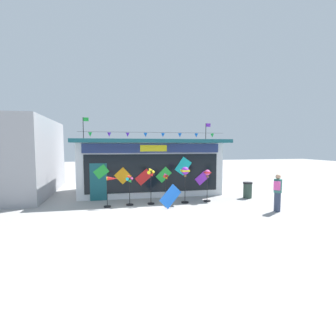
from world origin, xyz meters
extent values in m
plane|color=#9E9B99|center=(0.00, 0.00, 0.00)|extent=(80.00, 80.00, 0.00)
cube|color=silver|center=(0.52, 5.96, 1.55)|extent=(8.28, 4.38, 3.10)
cube|color=#195660|center=(0.52, 5.51, 3.20)|extent=(8.68, 5.29, 0.20)
cube|color=navy|center=(0.52, 3.73, 2.79)|extent=(7.62, 0.08, 0.50)
cube|color=yellow|center=(0.52, 3.70, 2.79)|extent=(1.49, 0.04, 0.35)
cube|color=black|center=(0.52, 3.74, 1.41)|extent=(7.45, 0.06, 2.11)
cube|color=#195660|center=(-2.46, 3.73, 1.00)|extent=(0.90, 0.07, 2.00)
cube|color=green|center=(-2.31, 3.68, 1.56)|extent=(0.86, 0.03, 0.82)
cube|color=orange|center=(-1.18, 3.68, 1.31)|extent=(0.95, 0.03, 0.95)
cube|color=red|center=(-0.05, 3.68, 1.21)|extent=(0.99, 0.03, 0.94)
cube|color=green|center=(1.08, 3.68, 1.31)|extent=(0.93, 0.03, 0.92)
cube|color=#19B7BC|center=(2.22, 3.68, 1.77)|extent=(1.01, 0.03, 1.08)
cube|color=purple|center=(3.35, 3.68, 1.06)|extent=(0.89, 0.03, 0.86)
cylinder|color=black|center=(0.52, 3.44, 3.65)|extent=(7.95, 0.01, 0.01)
cone|color=green|center=(-2.81, 3.44, 3.51)|extent=(0.20, 0.20, 0.22)
cone|color=purple|center=(-1.86, 3.44, 3.51)|extent=(0.20, 0.20, 0.22)
cone|color=purple|center=(-0.91, 3.44, 3.51)|extent=(0.20, 0.20, 0.22)
cone|color=blue|center=(0.04, 3.44, 3.51)|extent=(0.20, 0.20, 0.22)
cone|color=blue|center=(0.99, 3.44, 3.51)|extent=(0.20, 0.20, 0.22)
cone|color=blue|center=(1.95, 3.44, 3.51)|extent=(0.20, 0.20, 0.22)
cone|color=blue|center=(2.90, 3.44, 3.51)|extent=(0.20, 0.20, 0.22)
cone|color=green|center=(3.85, 3.44, 3.51)|extent=(0.20, 0.20, 0.22)
cylinder|color=black|center=(-3.37, 5.96, 3.96)|extent=(0.04, 0.04, 1.33)
cube|color=green|center=(-3.21, 5.96, 4.51)|extent=(0.32, 0.02, 0.22)
cylinder|color=black|center=(4.41, 5.96, 3.85)|extent=(0.04, 0.04, 1.12)
cube|color=purple|center=(4.57, 5.96, 4.29)|extent=(0.32, 0.02, 0.22)
cylinder|color=black|center=(-2.01, 2.04, 0.03)|extent=(0.34, 0.34, 0.06)
cylinder|color=black|center=(-2.01, 2.04, 0.69)|extent=(0.03, 0.03, 1.37)
cone|color=red|center=(-1.76, 2.04, 1.37)|extent=(0.54, 0.31, 0.19)
cylinder|color=yellow|center=(-2.01, 2.04, 1.37)|extent=(0.03, 0.16, 0.16)
cylinder|color=black|center=(-0.93, 2.21, 0.03)|extent=(0.35, 0.35, 0.06)
cylinder|color=black|center=(-0.93, 2.21, 0.66)|extent=(0.03, 0.03, 1.32)
cylinder|color=black|center=(-0.93, 2.17, 1.32)|extent=(0.06, 0.04, 0.06)
cone|color=#EA4CA3|center=(-0.82, 2.17, 1.32)|extent=(0.16, 0.17, 0.16)
cone|color=red|center=(-0.93, 2.17, 1.43)|extent=(0.17, 0.16, 0.16)
cone|color=#19B7BC|center=(-1.04, 2.17, 1.32)|extent=(0.16, 0.17, 0.16)
cone|color=green|center=(-0.93, 2.17, 1.21)|extent=(0.17, 0.16, 0.16)
cylinder|color=black|center=(0.13, 2.23, 0.03)|extent=(0.35, 0.35, 0.06)
cylinder|color=black|center=(0.13, 2.23, 0.81)|extent=(0.03, 0.03, 1.62)
cylinder|color=black|center=(0.13, 2.19, 1.62)|extent=(0.06, 0.04, 0.06)
cone|color=yellow|center=(0.25, 2.19, 1.62)|extent=(0.17, 0.18, 0.17)
cone|color=yellow|center=(0.13, 2.19, 1.73)|extent=(0.18, 0.17, 0.17)
cone|color=yellow|center=(0.01, 2.19, 1.62)|extent=(0.17, 0.18, 0.17)
cone|color=red|center=(0.13, 2.19, 1.50)|extent=(0.18, 0.17, 0.17)
cylinder|color=black|center=(0.90, 2.32, 0.03)|extent=(0.31, 0.31, 0.06)
cylinder|color=black|center=(0.90, 2.32, 0.69)|extent=(0.03, 0.03, 1.39)
cylinder|color=black|center=(0.90, 2.28, 1.39)|extent=(0.06, 0.04, 0.06)
cone|color=red|center=(0.99, 2.28, 1.39)|extent=(0.13, 0.14, 0.13)
cone|color=#EA4CA3|center=(0.90, 2.28, 1.48)|extent=(0.14, 0.13, 0.13)
cone|color=red|center=(0.81, 2.28, 1.39)|extent=(0.13, 0.14, 0.13)
cone|color=orange|center=(0.90, 2.28, 1.30)|extent=(0.14, 0.13, 0.13)
cylinder|color=black|center=(1.89, 2.15, 0.03)|extent=(0.39, 0.39, 0.06)
cylinder|color=black|center=(1.89, 2.15, 0.73)|extent=(0.03, 0.03, 1.47)
sphere|color=purple|center=(1.89, 2.15, 1.66)|extent=(0.40, 0.40, 0.40)
cube|color=yellow|center=(1.89, 2.15, 1.66)|extent=(0.40, 0.40, 0.09)
cube|color=brown|center=(1.89, 2.15, 1.41)|extent=(0.10, 0.10, 0.10)
cylinder|color=black|center=(3.12, 2.23, 0.03)|extent=(0.37, 0.37, 0.06)
cylinder|color=black|center=(3.12, 2.23, 0.69)|extent=(0.03, 0.03, 1.39)
sphere|color=#EA4CA3|center=(3.12, 2.23, 1.54)|extent=(0.30, 0.30, 0.30)
cube|color=red|center=(3.12, 2.23, 1.54)|extent=(0.31, 0.31, 0.07)
cube|color=brown|center=(3.12, 2.23, 1.33)|extent=(0.10, 0.10, 0.10)
cylinder|color=#333D56|center=(5.41, -0.47, 0.43)|extent=(0.28, 0.28, 0.86)
cylinder|color=#337066|center=(5.41, -0.47, 1.16)|extent=(0.34, 0.34, 0.60)
sphere|color=tan|center=(5.41, -0.47, 1.57)|extent=(0.22, 0.22, 0.22)
cube|color=#EA4CA3|center=(5.27, -0.61, 1.19)|extent=(0.30, 0.30, 0.38)
cylinder|color=#2D4238|center=(5.68, 2.63, 0.41)|extent=(0.48, 0.48, 0.82)
cylinder|color=black|center=(5.68, 2.63, 0.86)|extent=(0.52, 0.52, 0.08)
cube|color=blue|center=(0.89, 1.17, 0.57)|extent=(1.13, 0.33, 1.13)
cube|color=#99999E|center=(-8.12, 6.70, 2.26)|extent=(5.73, 8.10, 4.51)
camera|label=1|loc=(-1.88, -10.76, 2.95)|focal=28.33mm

